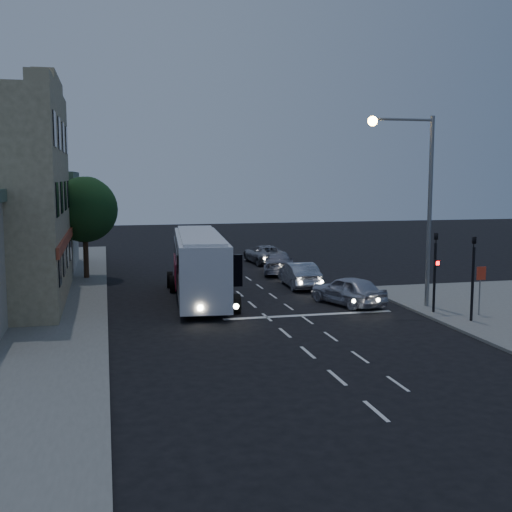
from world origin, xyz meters
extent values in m
plane|color=black|center=(0.00, 0.00, 0.00)|extent=(120.00, 120.00, 0.00)
cube|color=silver|center=(0.00, -10.00, 0.01)|extent=(0.12, 1.60, 0.01)
cube|color=silver|center=(0.00, -7.00, 0.01)|extent=(0.12, 1.60, 0.01)
cube|color=silver|center=(0.00, -4.00, 0.01)|extent=(0.12, 1.60, 0.01)
cube|color=silver|center=(0.00, -1.00, 0.01)|extent=(0.12, 1.60, 0.01)
cube|color=silver|center=(0.00, 2.00, 0.01)|extent=(0.12, 1.60, 0.01)
cube|color=silver|center=(0.00, 5.00, 0.01)|extent=(0.12, 1.60, 0.01)
cube|color=silver|center=(0.00, 8.00, 0.01)|extent=(0.12, 1.60, 0.01)
cube|color=silver|center=(0.00, 11.00, 0.01)|extent=(0.12, 1.60, 0.01)
cube|color=silver|center=(0.00, 14.00, 0.01)|extent=(0.12, 1.60, 0.01)
cube|color=silver|center=(0.00, 17.00, 0.01)|extent=(0.12, 1.60, 0.01)
cube|color=silver|center=(1.60, -8.00, 0.01)|extent=(0.10, 1.50, 0.01)
cube|color=silver|center=(1.60, -5.00, 0.01)|extent=(0.10, 1.50, 0.01)
cube|color=silver|center=(1.60, -2.00, 0.01)|extent=(0.10, 1.50, 0.01)
cube|color=silver|center=(1.60, 1.00, 0.01)|extent=(0.10, 1.50, 0.01)
cube|color=silver|center=(1.60, 4.00, 0.01)|extent=(0.10, 1.50, 0.01)
cube|color=silver|center=(1.60, 7.00, 0.01)|extent=(0.10, 1.50, 0.01)
cube|color=silver|center=(1.60, 10.00, 0.01)|extent=(0.10, 1.50, 0.01)
cube|color=silver|center=(1.60, 13.00, 0.01)|extent=(0.10, 1.50, 0.01)
cube|color=silver|center=(1.60, 16.00, 0.01)|extent=(0.10, 1.50, 0.01)
cube|color=silver|center=(1.60, 19.00, 0.01)|extent=(0.10, 1.50, 0.01)
cube|color=silver|center=(2.00, 2.00, 0.01)|extent=(8.00, 0.35, 0.01)
cube|color=silver|center=(-2.32, 6.99, 1.81)|extent=(3.31, 11.28, 2.96)
cube|color=silver|center=(-2.32, 6.99, 3.34)|extent=(2.90, 10.88, 0.17)
cube|color=black|center=(-2.32, 1.47, 2.27)|extent=(2.13, 0.30, 1.39)
cube|color=black|center=(-1.15, 7.45, 2.41)|extent=(0.87, 9.23, 0.83)
cube|color=black|center=(-3.49, 7.45, 2.41)|extent=(0.87, 9.23, 0.83)
cube|color=#A9001F|center=(-1.14, 7.91, 1.39)|extent=(0.49, 5.08, 1.30)
cube|color=#A9001F|center=(-3.50, 7.91, 1.39)|extent=(0.49, 5.08, 1.30)
cylinder|color=black|center=(-3.48, 3.09, 0.46)|extent=(0.41, 0.95, 0.93)
cylinder|color=black|center=(-1.16, 3.09, 0.46)|extent=(0.41, 0.95, 0.93)
cylinder|color=black|center=(-3.48, 9.30, 0.46)|extent=(0.41, 0.95, 0.93)
cylinder|color=black|center=(-1.16, 9.30, 0.46)|extent=(0.41, 0.95, 0.93)
cylinder|color=black|center=(-3.48, 10.88, 0.46)|extent=(0.41, 0.95, 0.93)
cylinder|color=black|center=(-1.16, 10.88, 0.46)|extent=(0.41, 0.95, 0.93)
cylinder|color=#FFF2CC|center=(-3.11, 1.41, 0.69)|extent=(0.24, 0.07, 0.24)
cylinder|color=#FFF2CC|center=(-1.53, 1.41, 0.69)|extent=(0.24, 0.07, 0.24)
imported|color=silver|center=(4.59, 3.80, 0.73)|extent=(3.08, 4.62, 1.46)
imported|color=#9EA5B2|center=(3.76, 9.30, 0.72)|extent=(1.72, 4.45, 1.45)
imported|color=gray|center=(3.98, 14.52, 0.66)|extent=(3.10, 4.92, 1.33)
imported|color=gray|center=(4.34, 19.77, 0.67)|extent=(2.59, 4.96, 1.34)
cylinder|color=black|center=(7.60, 0.80, 1.72)|extent=(0.12, 0.12, 3.20)
imported|color=black|center=(7.60, 0.80, 3.77)|extent=(0.15, 0.18, 0.90)
cube|color=black|center=(7.60, 0.62, 2.42)|extent=(0.25, 0.12, 0.30)
cube|color=#FF0C0C|center=(7.60, 0.55, 2.42)|extent=(0.16, 0.02, 0.18)
cylinder|color=black|center=(8.30, -1.20, 1.72)|extent=(0.12, 0.12, 3.20)
imported|color=black|center=(8.30, -1.20, 3.77)|extent=(0.18, 0.15, 0.90)
cylinder|color=slate|center=(9.30, -0.20, 1.12)|extent=(0.06, 0.06, 2.00)
cube|color=red|center=(9.30, -0.27, 2.02)|extent=(0.45, 0.03, 0.60)
cylinder|color=slate|center=(8.00, 2.20, 4.62)|extent=(0.20, 0.20, 9.00)
cylinder|color=slate|center=(6.50, 2.20, 8.92)|extent=(3.00, 0.12, 0.12)
sphere|color=#FFBF59|center=(5.00, 2.20, 8.82)|extent=(0.44, 0.44, 0.44)
cube|color=#817454|center=(-9.50, 8.00, 10.37)|extent=(1.00, 12.00, 0.50)
cube|color=#817454|center=(-9.50, 8.00, 10.87)|extent=(1.00, 6.00, 0.50)
cube|color=#9F3F27|center=(-8.95, 8.00, 3.12)|extent=(0.15, 12.00, 0.50)
cube|color=black|center=(-8.98, 3.50, 2.32)|extent=(0.06, 1.30, 1.50)
cube|color=black|center=(-8.98, 6.50, 2.32)|extent=(0.06, 1.30, 1.50)
cube|color=black|center=(-8.98, 9.50, 2.32)|extent=(0.06, 1.30, 1.50)
cube|color=black|center=(-8.98, 12.50, 2.32)|extent=(0.06, 1.30, 1.50)
cube|color=black|center=(-8.98, 3.50, 5.32)|extent=(0.06, 1.30, 1.50)
cube|color=black|center=(-8.98, 6.50, 5.32)|extent=(0.06, 1.30, 1.50)
cube|color=black|center=(-8.98, 9.50, 5.32)|extent=(0.06, 1.30, 1.50)
cube|color=black|center=(-8.98, 12.50, 5.32)|extent=(0.06, 1.30, 1.50)
cube|color=black|center=(-8.98, 3.50, 8.32)|extent=(0.06, 1.30, 1.50)
cube|color=black|center=(-8.98, 6.50, 8.32)|extent=(0.06, 1.30, 1.50)
cube|color=black|center=(-8.98, 9.50, 8.32)|extent=(0.06, 1.30, 1.50)
cube|color=black|center=(-8.98, 12.50, 8.32)|extent=(0.06, 1.30, 1.50)
cube|color=gray|center=(-13.50, 20.00, 3.12)|extent=(9.00, 9.00, 6.00)
cube|color=#4F6757|center=(-13.50, 20.00, 6.37)|extent=(9.40, 9.40, 0.50)
cylinder|color=black|center=(-8.20, 15.00, 1.52)|extent=(0.32, 0.32, 2.80)
sphere|color=#173E1A|center=(-8.20, 15.00, 4.32)|extent=(4.00, 4.00, 4.00)
sphere|color=#1A3D19|center=(-8.00, 15.60, 5.02)|extent=(2.60, 2.60, 2.60)
sphere|color=#173E1A|center=(-8.50, 14.40, 4.72)|extent=(2.40, 2.40, 2.40)
camera|label=1|loc=(-6.99, -25.48, 6.29)|focal=45.00mm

